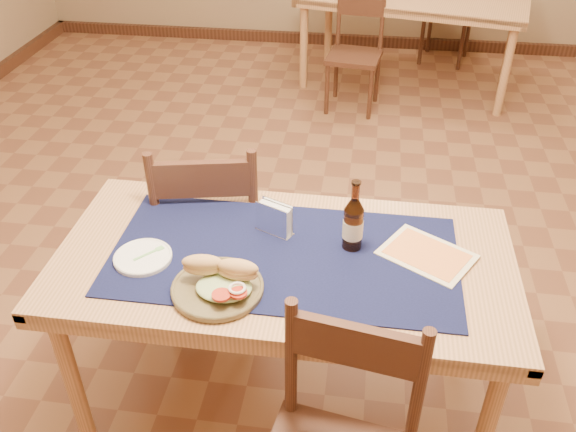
# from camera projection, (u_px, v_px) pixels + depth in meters

# --- Properties ---
(room) EXTENTS (6.04, 7.04, 2.84)m
(room) POSITION_uv_depth(u_px,v_px,m) (313.00, 0.00, 2.39)
(room) COLOR brown
(room) RESTS_ON ground
(main_table) EXTENTS (1.60, 0.80, 0.75)m
(main_table) POSITION_uv_depth(u_px,v_px,m) (284.00, 274.00, 2.17)
(main_table) COLOR tan
(main_table) RESTS_ON ground
(placemat) EXTENTS (1.20, 0.60, 0.01)m
(placemat) POSITION_uv_depth(u_px,v_px,m) (284.00, 255.00, 2.12)
(placemat) COLOR #10143D
(placemat) RESTS_ON main_table
(baseboard) EXTENTS (6.00, 7.00, 0.10)m
(baseboard) POSITION_uv_depth(u_px,v_px,m) (307.00, 264.00, 3.17)
(baseboard) COLOR #462719
(baseboard) RESTS_ON ground
(back_table) EXTENTS (1.89, 1.21, 0.75)m
(back_table) POSITION_uv_depth(u_px,v_px,m) (413.00, 5.00, 4.84)
(back_table) COLOR tan
(back_table) RESTS_ON ground
(chair_main_far) EXTENTS (0.53, 0.53, 0.98)m
(chair_main_far) POSITION_uv_depth(u_px,v_px,m) (210.00, 228.00, 2.66)
(chair_main_far) COLOR #462719
(chair_main_far) RESTS_ON ground
(chair_back_near) EXTENTS (0.44, 0.44, 0.84)m
(chair_back_near) POSITION_uv_depth(u_px,v_px,m) (355.00, 52.00, 4.62)
(chair_back_near) COLOR #462719
(chair_back_near) RESTS_ON ground
(chair_back_far) EXTENTS (0.50, 0.50, 0.89)m
(chair_back_far) POSITION_uv_depth(u_px,v_px,m) (448.00, 11.00, 5.38)
(chair_back_far) COLOR #462719
(chair_back_far) RESTS_ON ground
(sandwich_plate) EXTENTS (0.30, 0.30, 0.11)m
(sandwich_plate) POSITION_uv_depth(u_px,v_px,m) (220.00, 283.00, 1.95)
(sandwich_plate) COLOR brown
(sandwich_plate) RESTS_ON placemat
(side_plate) EXTENTS (0.20, 0.20, 0.02)m
(side_plate) POSITION_uv_depth(u_px,v_px,m) (143.00, 257.00, 2.09)
(side_plate) COLOR white
(side_plate) RESTS_ON placemat
(fork) EXTENTS (0.09, 0.09, 0.00)m
(fork) POSITION_uv_depth(u_px,v_px,m) (151.00, 252.00, 2.10)
(fork) COLOR #7ECB6F
(fork) RESTS_ON side_plate
(beer_bottle) EXTENTS (0.07, 0.07, 0.27)m
(beer_bottle) POSITION_uv_depth(u_px,v_px,m) (353.00, 223.00, 2.10)
(beer_bottle) COLOR #4D260D
(beer_bottle) RESTS_ON placemat
(napkin_holder) EXTENTS (0.15, 0.10, 0.12)m
(napkin_holder) POSITION_uv_depth(u_px,v_px,m) (274.00, 219.00, 2.19)
(napkin_holder) COLOR white
(napkin_holder) RESTS_ON placemat
(menu_card) EXTENTS (0.37, 0.34, 0.01)m
(menu_card) POSITION_uv_depth(u_px,v_px,m) (427.00, 254.00, 2.12)
(menu_card) COLOR beige
(menu_card) RESTS_ON placemat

